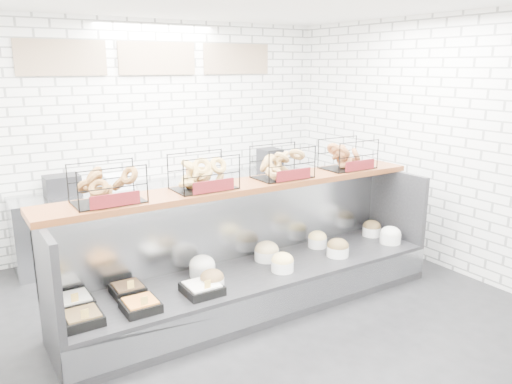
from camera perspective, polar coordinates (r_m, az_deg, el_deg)
ground at (r=5.07m, az=1.96°, el=-14.13°), size 5.50×5.50×0.00m
room_shell at (r=4.98m, az=-1.81°, el=10.19°), size 5.02×5.51×3.01m
display_case at (r=5.19m, az=-0.21°, el=-9.43°), size 4.00×0.90×1.20m
bagel_shelf at (r=5.00m, az=-1.29°, el=2.33°), size 4.10×0.50×0.40m
prep_counter at (r=6.89m, az=-9.52°, el=-2.31°), size 4.00×0.60×1.20m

